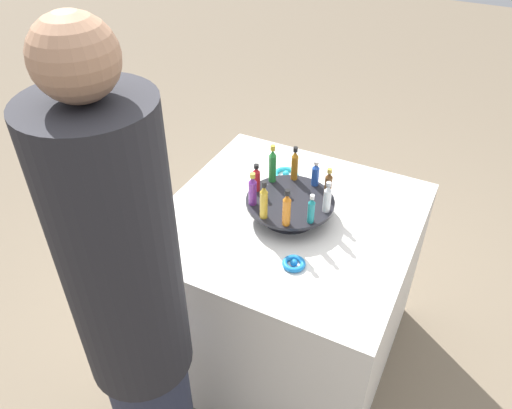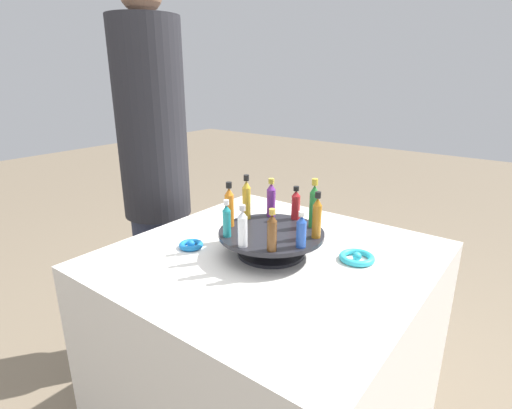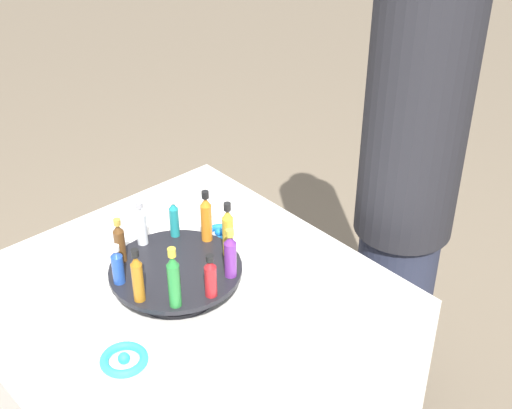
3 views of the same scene
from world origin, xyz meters
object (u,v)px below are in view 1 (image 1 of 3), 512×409
at_px(bottle_clear, 327,198).
at_px(bottle_amber, 295,165).
at_px(bottle_teal, 311,210).
at_px(bottle_orange, 287,209).
at_px(person_figure, 136,325).
at_px(bottle_brown, 328,184).
at_px(display_stand, 290,206).
at_px(bottle_gold, 264,201).
at_px(bottle_red, 256,178).
at_px(ribbon_bow_blue, 294,264).
at_px(bottle_blue, 315,174).
at_px(bottle_green, 273,165).
at_px(ribbon_bow_teal, 286,175).
at_px(bottle_purple, 253,190).

height_order(bottle_clear, bottle_amber, bottle_amber).
bearing_deg(bottle_teal, bottle_orange, -54.25).
bearing_deg(bottle_teal, bottle_clear, 161.75).
bearing_deg(person_figure, bottle_brown, -6.47).
relative_size(display_stand, bottle_teal, 2.87).
bearing_deg(bottle_gold, display_stand, 161.75).
bearing_deg(person_figure, bottle_red, 10.91).
relative_size(bottle_brown, ribbon_bow_blue, 1.54).
bearing_deg(bottle_blue, bottle_orange, -0.25).
height_order(bottle_blue, ribbon_bow_blue, bottle_blue).
bearing_deg(bottle_brown, bottle_teal, -0.25).
relative_size(bottle_teal, bottle_amber, 0.81).
xyz_separation_m(bottle_blue, ribbon_bow_blue, (0.35, 0.07, -0.11)).
relative_size(bottle_teal, ribbon_bow_blue, 1.45).
distance_m(bottle_green, bottle_brown, 0.22).
bearing_deg(bottle_gold, bottle_clear, 125.75).
bearing_deg(display_stand, person_figure, -11.27).
distance_m(bottle_brown, ribbon_bow_blue, 0.33).
distance_m(bottle_gold, person_figure, 0.58).
xyz_separation_m(bottle_green, bottle_teal, (0.16, 0.22, -0.02)).
height_order(bottle_red, bottle_teal, bottle_teal).
bearing_deg(ribbon_bow_teal, bottle_orange, 23.85).
relative_size(bottle_orange, bottle_amber, 1.02).
bearing_deg(bottle_amber, bottle_blue, 89.75).
xyz_separation_m(display_stand, ribbon_bow_teal, (-0.23, -0.12, -0.04)).
height_order(bottle_green, person_figure, person_figure).
distance_m(bottle_red, bottle_clear, 0.27).
height_order(display_stand, bottle_orange, bottle_orange).
distance_m(bottle_orange, bottle_amber, 0.27).
bearing_deg(bottle_purple, bottle_amber, 161.75).
relative_size(bottle_red, person_figure, 0.07).
xyz_separation_m(bottle_orange, person_figure, (0.57, -0.18, -0.06)).
relative_size(bottle_gold, bottle_clear, 1.23).
height_order(bottle_gold, bottle_teal, bottle_gold).
xyz_separation_m(bottle_gold, bottle_brown, (-0.21, 0.15, -0.01)).
height_order(bottle_amber, ribbon_bow_teal, bottle_amber).
height_order(bottle_brown, person_figure, person_figure).
relative_size(bottle_teal, bottle_brown, 0.94).
bearing_deg(bottle_amber, bottle_brown, 71.75).
bearing_deg(bottle_gold, ribbon_bow_blue, 58.07).
height_order(bottle_orange, bottle_teal, bottle_orange).
relative_size(bottle_red, bottle_teal, 0.99).
bearing_deg(ribbon_bow_teal, bottle_teal, 36.25).
relative_size(bottle_blue, ribbon_bow_teal, 0.98).
height_order(bottle_red, bottle_blue, bottle_red).
bearing_deg(person_figure, bottle_clear, -10.16).
bearing_deg(bottle_teal, bottle_brown, 179.75).
distance_m(ribbon_bow_teal, person_figure, 0.93).
xyz_separation_m(display_stand, bottle_orange, (0.13, 0.04, 0.09)).
relative_size(bottle_red, bottle_brown, 0.93).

